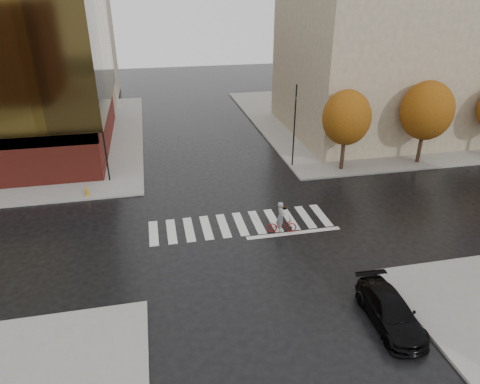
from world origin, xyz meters
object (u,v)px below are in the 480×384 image
object	(u,v)px
traffic_light_ne	(295,121)
fire_hydrant	(87,191)
cyclist	(281,222)
sedan	(390,311)
traffic_light_nw	(103,137)

from	to	relation	value
traffic_light_ne	fire_hydrant	world-z (taller)	traffic_light_ne
cyclist	sedan	bearing A→B (deg)	-154.76
traffic_light_nw	fire_hydrant	bearing A→B (deg)	-22.80
sedan	traffic_light_nw	distance (m)	23.08
cyclist	fire_hydrant	bearing A→B (deg)	67.81
sedan	traffic_light_nw	bearing A→B (deg)	127.67
sedan	fire_hydrant	world-z (taller)	sedan
traffic_light_nw	fire_hydrant	world-z (taller)	traffic_light_nw
traffic_light_nw	traffic_light_ne	bearing A→B (deg)	96.71
fire_hydrant	traffic_light_nw	bearing A→B (deg)	60.49
sedan	fire_hydrant	bearing A→B (deg)	134.53
traffic_light_ne	fire_hydrant	distance (m)	16.84
traffic_light_nw	fire_hydrant	xyz separation A→B (m)	(-1.42, -2.50, -3.18)
traffic_light_ne	fire_hydrant	bearing A→B (deg)	27.20
traffic_light_nw	traffic_light_ne	distance (m)	14.89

